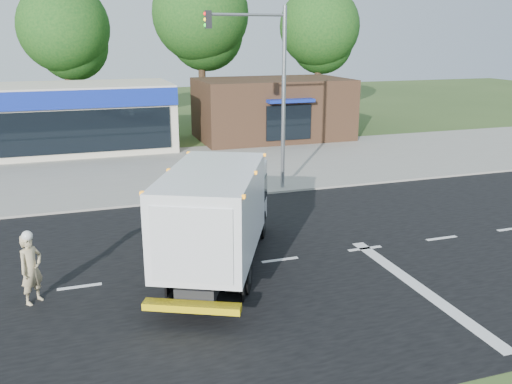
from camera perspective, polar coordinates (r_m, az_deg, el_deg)
ground at (r=17.12m, az=2.53°, el=-7.20°), size 120.00×120.00×0.00m
road_asphalt at (r=17.12m, az=2.53°, el=-7.18°), size 60.00×14.00×0.02m
sidewalk at (r=24.49m, az=-4.28°, el=0.18°), size 60.00×2.40×0.12m
parking_apron at (r=29.99m, az=-7.00°, el=2.98°), size 60.00×9.00×0.02m
lane_markings at (r=16.49m, az=8.66°, el=-8.25°), size 55.20×7.00×0.01m
ems_box_truck at (r=15.92m, az=-4.01°, el=-1.81°), size 5.18×7.61×3.26m
emergency_worker at (r=15.33m, az=-22.60°, el=-7.40°), size 0.81×0.81×2.01m
retail_strip_mall at (r=35.08m, az=-23.81°, el=6.98°), size 18.00×6.20×4.00m
brown_storefront at (r=37.19m, az=1.73°, el=8.76°), size 10.00×6.70×4.00m
traffic_signal_pole at (r=23.74m, az=1.47°, el=11.66°), size 3.51×0.25×8.00m
background_trees at (r=43.10m, az=-12.46°, el=16.59°), size 36.77×7.39×12.10m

